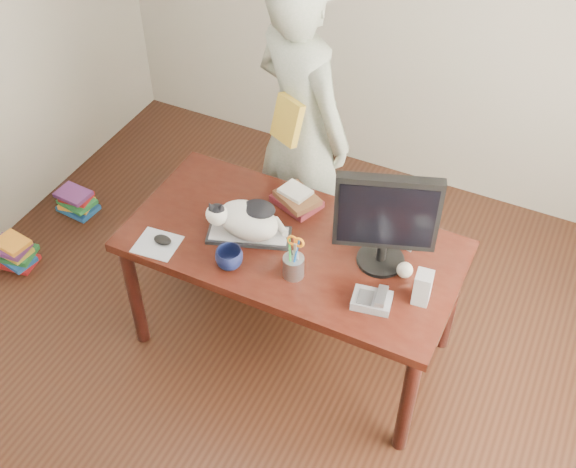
# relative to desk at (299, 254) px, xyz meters

# --- Properties ---
(room) EXTENTS (4.50, 4.50, 4.50)m
(room) POSITION_rel_desk_xyz_m (0.00, -0.68, 0.75)
(room) COLOR black
(room) RESTS_ON ground
(desk) EXTENTS (1.60, 0.80, 0.75)m
(desk) POSITION_rel_desk_xyz_m (0.00, 0.00, 0.00)
(desk) COLOR black
(desk) RESTS_ON ground
(keyboard) EXTENTS (0.43, 0.27, 0.02)m
(keyboard) POSITION_rel_desk_xyz_m (-0.21, -0.13, 0.16)
(keyboard) COLOR black
(keyboard) RESTS_ON desk
(cat) EXTENTS (0.38, 0.28, 0.22)m
(cat) POSITION_rel_desk_xyz_m (-0.22, -0.14, 0.26)
(cat) COLOR white
(cat) RESTS_ON keyboard
(monitor) EXTENTS (0.45, 0.28, 0.51)m
(monitor) POSITION_rel_desk_xyz_m (0.43, -0.03, 0.44)
(monitor) COLOR black
(monitor) RESTS_ON desk
(pen_cup) EXTENTS (0.10, 0.10, 0.25)m
(pen_cup) POSITION_rel_desk_xyz_m (0.09, -0.26, 0.22)
(pen_cup) COLOR gray
(pen_cup) RESTS_ON desk
(mousepad) EXTENTS (0.22, 0.20, 0.00)m
(mousepad) POSITION_rel_desk_xyz_m (-0.57, -0.37, 0.15)
(mousepad) COLOR silver
(mousepad) RESTS_ON desk
(mouse) EXTENTS (0.10, 0.07, 0.04)m
(mouse) POSITION_rel_desk_xyz_m (-0.55, -0.35, 0.17)
(mouse) COLOR black
(mouse) RESTS_ON mousepad
(coffee_mug) EXTENTS (0.17, 0.17, 0.10)m
(coffee_mug) POSITION_rel_desk_xyz_m (-0.19, -0.34, 0.20)
(coffee_mug) COLOR black
(coffee_mug) RESTS_ON desk
(phone) EXTENTS (0.19, 0.17, 0.08)m
(phone) POSITION_rel_desk_xyz_m (0.48, -0.27, 0.17)
(phone) COLOR slate
(phone) RESTS_ON desk
(speaker) EXTENTS (0.08, 0.09, 0.16)m
(speaker) POSITION_rel_desk_xyz_m (0.66, -0.16, 0.23)
(speaker) COLOR #9D9DA0
(speaker) RESTS_ON desk
(baseball) EXTENTS (0.07, 0.07, 0.07)m
(baseball) POSITION_rel_desk_xyz_m (0.55, -0.05, 0.18)
(baseball) COLOR silver
(baseball) RESTS_ON desk
(book_stack) EXTENTS (0.27, 0.24, 0.09)m
(book_stack) POSITION_rel_desk_xyz_m (-0.10, 0.18, 0.19)
(book_stack) COLOR #54161D
(book_stack) RESTS_ON desk
(calculator) EXTENTS (0.18, 0.22, 0.06)m
(calculator) POSITION_rel_desk_xyz_m (0.48, 0.21, 0.18)
(calculator) COLOR slate
(calculator) RESTS_ON desk
(person) EXTENTS (0.77, 0.66, 1.79)m
(person) POSITION_rel_desk_xyz_m (-0.27, 0.60, 0.29)
(person) COLOR silver
(person) RESTS_ON ground
(held_book) EXTENTS (0.20, 0.16, 0.24)m
(held_book) POSITION_rel_desk_xyz_m (-0.27, 0.43, 0.45)
(held_book) COLOR gold
(held_book) RESTS_ON person
(book_pile_a) EXTENTS (0.27, 0.22, 0.18)m
(book_pile_a) POSITION_rel_desk_xyz_m (-1.75, -0.28, -0.51)
(book_pile_a) COLOR #B11919
(book_pile_a) RESTS_ON ground
(book_pile_b) EXTENTS (0.26, 0.20, 0.15)m
(book_pile_b) POSITION_rel_desk_xyz_m (-1.72, 0.27, -0.53)
(book_pile_b) COLOR #17498D
(book_pile_b) RESTS_ON ground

